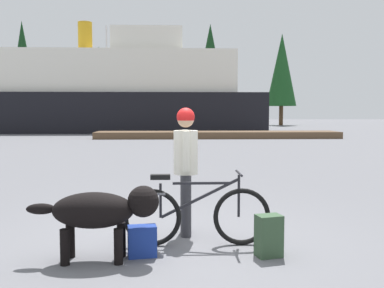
{
  "coord_description": "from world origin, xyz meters",
  "views": [
    {
      "loc": [
        0.04,
        -5.38,
        1.65
      ],
      "look_at": [
        0.32,
        1.43,
        1.13
      ],
      "focal_mm": 40.77,
      "sensor_mm": 36.0,
      "label": 1
    }
  ],
  "objects_px": {
    "backpack": "(269,236)",
    "sailboat_moored": "(108,124)",
    "dog": "(102,211)",
    "person_cyclist": "(186,159)",
    "ferry_boat": "(121,94)",
    "bicycle": "(196,215)",
    "handbag_pannier": "(142,241)"
  },
  "relations": [
    {
      "from": "person_cyclist",
      "to": "backpack",
      "type": "relative_size",
      "value": 3.55
    },
    {
      "from": "person_cyclist",
      "to": "ferry_boat",
      "type": "distance_m",
      "value": 29.78
    },
    {
      "from": "sailboat_moored",
      "to": "ferry_boat",
      "type": "bearing_deg",
      "value": -69.99
    },
    {
      "from": "bicycle",
      "to": "handbag_pannier",
      "type": "height_order",
      "value": "bicycle"
    },
    {
      "from": "dog",
      "to": "handbag_pannier",
      "type": "xyz_separation_m",
      "value": [
        0.43,
        0.12,
        -0.38
      ]
    },
    {
      "from": "backpack",
      "to": "bicycle",
      "type": "bearing_deg",
      "value": 151.5
    },
    {
      "from": "person_cyclist",
      "to": "sailboat_moored",
      "type": "distance_m",
      "value": 35.2
    },
    {
      "from": "ferry_boat",
      "to": "sailboat_moored",
      "type": "bearing_deg",
      "value": 110.01
    },
    {
      "from": "ferry_boat",
      "to": "dog",
      "type": "bearing_deg",
      "value": -83.66
    },
    {
      "from": "bicycle",
      "to": "dog",
      "type": "height_order",
      "value": "bicycle"
    },
    {
      "from": "person_cyclist",
      "to": "backpack",
      "type": "xyz_separation_m",
      "value": [
        0.92,
        -0.93,
        -0.78
      ]
    },
    {
      "from": "person_cyclist",
      "to": "handbag_pannier",
      "type": "height_order",
      "value": "person_cyclist"
    },
    {
      "from": "dog",
      "to": "ferry_boat",
      "type": "xyz_separation_m",
      "value": [
        -3.38,
        30.38,
        2.46
      ]
    },
    {
      "from": "dog",
      "to": "sailboat_moored",
      "type": "xyz_separation_m",
      "value": [
        -5.29,
        35.62,
        -0.06
      ]
    },
    {
      "from": "bicycle",
      "to": "backpack",
      "type": "height_order",
      "value": "bicycle"
    },
    {
      "from": "ferry_boat",
      "to": "sailboat_moored",
      "type": "height_order",
      "value": "sailboat_moored"
    },
    {
      "from": "backpack",
      "to": "ferry_boat",
      "type": "xyz_separation_m",
      "value": [
        -5.24,
        30.32,
        2.78
      ]
    },
    {
      "from": "dog",
      "to": "sailboat_moored",
      "type": "bearing_deg",
      "value": 98.44
    },
    {
      "from": "dog",
      "to": "backpack",
      "type": "distance_m",
      "value": 1.9
    },
    {
      "from": "ferry_boat",
      "to": "handbag_pannier",
      "type": "bearing_deg",
      "value": -82.83
    },
    {
      "from": "backpack",
      "to": "handbag_pannier",
      "type": "height_order",
      "value": "backpack"
    },
    {
      "from": "bicycle",
      "to": "sailboat_moored",
      "type": "distance_m",
      "value": 35.7
    },
    {
      "from": "dog",
      "to": "backpack",
      "type": "height_order",
      "value": "dog"
    },
    {
      "from": "backpack",
      "to": "sailboat_moored",
      "type": "xyz_separation_m",
      "value": [
        -7.15,
        35.56,
        0.25
      ]
    },
    {
      "from": "dog",
      "to": "ferry_boat",
      "type": "relative_size",
      "value": 0.06
    },
    {
      "from": "bicycle",
      "to": "sailboat_moored",
      "type": "bearing_deg",
      "value": 100.25
    },
    {
      "from": "dog",
      "to": "backpack",
      "type": "relative_size",
      "value": 3.04
    },
    {
      "from": "person_cyclist",
      "to": "sailboat_moored",
      "type": "height_order",
      "value": "sailboat_moored"
    },
    {
      "from": "bicycle",
      "to": "dog",
      "type": "distance_m",
      "value": 1.19
    },
    {
      "from": "backpack",
      "to": "ferry_boat",
      "type": "height_order",
      "value": "ferry_boat"
    },
    {
      "from": "backpack",
      "to": "ferry_boat",
      "type": "relative_size",
      "value": 0.02
    },
    {
      "from": "ferry_boat",
      "to": "bicycle",
      "type": "bearing_deg",
      "value": -81.55
    }
  ]
}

